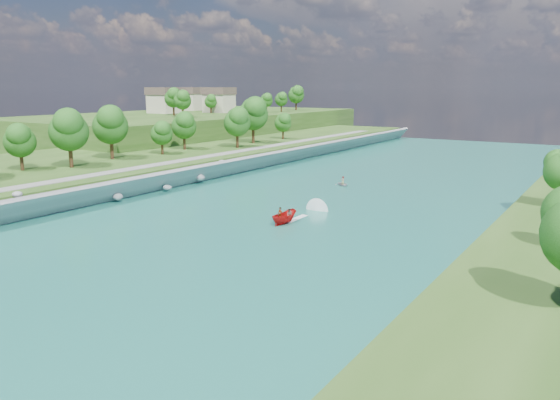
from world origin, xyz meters
The scene contains 11 objects.
ground centered at (0.00, 0.00, 0.00)m, with size 260.00×260.00×0.00m, color #2D5119.
river_water centered at (0.00, 20.00, 0.05)m, with size 55.00×240.00×0.10m, color #1B6757.
berm_west centered at (-50.00, 20.00, 1.75)m, with size 45.00×240.00×3.50m, color #2D5119.
ridge_west centered at (-82.50, 95.00, 4.50)m, with size 60.00×120.00×9.00m, color #2D5119.
riprap_bank centered at (-25.86, 19.22, 1.81)m, with size 3.92×236.00×4.29m.
riverside_path centered at (-32.50, 20.00, 3.55)m, with size 3.00×200.00×0.10m, color gray.
ridge_houses centered at (-88.67, 100.00, 13.31)m, with size 29.50×29.50×8.40m.
trees_west centered at (-43.55, 6.03, 9.42)m, with size 17.70×152.97×13.62m.
trees_ridge centered at (-68.94, 102.42, 13.59)m, with size 19.50×64.06×10.57m.
motorboat centered at (3.42, 14.66, 0.90)m, with size 3.60×19.18×2.19m.
raft centered at (-2.35, 42.70, 0.49)m, with size 3.83×3.82×1.71m.
Camera 1 is at (40.01, -45.09, 17.62)m, focal length 35.00 mm.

